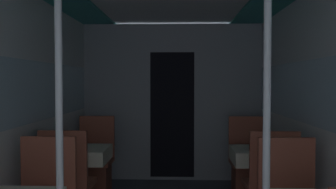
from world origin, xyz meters
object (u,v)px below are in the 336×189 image
Objects in this scene: support_pole_left_0 at (59,131)px; dining_table_left_1 at (83,159)px; chair_left_far_1 at (94,173)px; dining_table_right_1 at (258,160)px; chair_right_far_1 at (249,174)px; support_pole_right_0 at (267,132)px.

dining_table_left_1 is at bearing 100.25° from support_pole_left_0.
dining_table_left_1 is 0.71× the size of chair_left_far_1.
support_pole_left_0 is at bearing 97.93° from chair_left_far_1.
dining_table_right_1 is (1.60, 1.79, -0.55)m from support_pole_left_0.
chair_left_far_1 reaches higher than dining_table_right_1.
chair_right_far_1 is at bearing -180.00° from chair_left_far_1.
support_pole_right_0 reaches higher than chair_left_far_1.
support_pole_right_0 is at bearing 82.07° from chair_right_far_1.
chair_right_far_1 is at bearing 15.51° from dining_table_left_1.
support_pole_left_0 reaches higher than dining_table_right_1.
support_pole_left_0 is 2.46m from dining_table_right_1.
chair_right_far_1 is at bearing 55.43° from support_pole_left_0.
chair_left_far_1 is at bearing 0.00° from chair_right_far_1.
chair_left_far_1 is 1.40× the size of dining_table_right_1.
chair_right_far_1 is (1.60, 2.32, -0.84)m from support_pole_left_0.
dining_table_right_1 is (0.32, 1.79, -0.55)m from support_pole_right_0.
support_pole_left_0 reaches higher than chair_right_far_1.
chair_right_far_1 is (0.00, 0.53, -0.29)m from dining_table_right_1.
chair_right_far_1 is (1.92, 0.00, 0.00)m from chair_left_far_1.
chair_left_far_1 is at bearing 90.00° from dining_table_left_1.
dining_table_left_1 is 0.61m from chair_left_far_1.
dining_table_right_1 is (1.92, 0.00, 0.00)m from dining_table_left_1.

